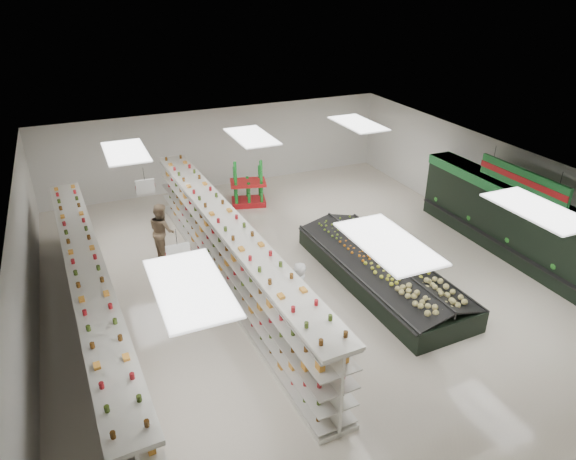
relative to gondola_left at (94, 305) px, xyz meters
name	(u,v)px	position (x,y,z in m)	size (l,w,h in m)	color
floor	(302,279)	(5.63, 0.35, -0.89)	(16.00, 16.00, 0.00)	beige
ceiling	(303,175)	(5.63, 0.35, 2.31)	(14.00, 16.00, 0.02)	white
wall_back	(219,148)	(5.63, 8.35, 0.71)	(14.00, 0.02, 3.20)	silver
wall_front	(529,452)	(5.63, -7.65, 0.71)	(14.00, 0.02, 3.20)	silver
wall_left	(24,285)	(-1.37, 0.35, 0.71)	(0.02, 16.00, 3.20)	silver
wall_right	(498,191)	(12.63, 0.35, 0.71)	(0.02, 16.00, 3.20)	silver
produce_wall_case	(520,222)	(12.16, -1.15, 0.35)	(0.93, 8.00, 2.20)	black
aisle_sign_near	(178,253)	(1.83, -1.65, 1.86)	(0.52, 0.06, 0.75)	white
aisle_sign_far	(145,187)	(1.83, 2.35, 1.86)	(0.52, 0.06, 0.75)	white
hortifruti_banner	(523,180)	(11.88, -1.15, 1.76)	(0.12, 3.20, 0.95)	#1E7232
gondola_left	(94,305)	(0.00, 0.00, 0.00)	(1.38, 11.27, 1.95)	silver
gondola_center	(230,257)	(3.64, 0.82, 0.05)	(1.42, 11.86, 2.05)	silver
produce_island	(380,269)	(7.61, -0.67, -0.48)	(2.40, 6.20, 0.92)	black
soda_endcap	(248,185)	(6.00, 5.99, -0.08)	(1.50, 1.20, 1.68)	#B11419
shopper_main	(297,294)	(4.63, -1.53, -0.01)	(0.65, 0.42, 1.77)	white
shopper_background	(162,231)	(2.26, 3.28, -0.01)	(0.86, 0.53, 1.77)	tan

